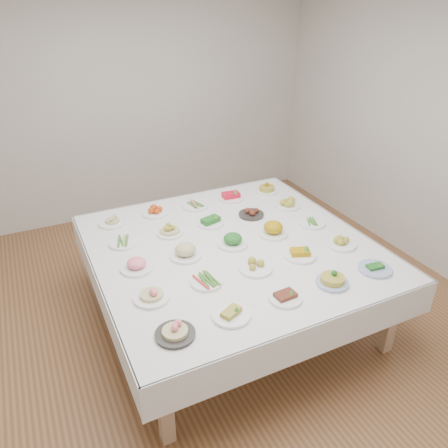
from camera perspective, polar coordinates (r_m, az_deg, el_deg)
name	(u,v)px	position (r m, az deg, el deg)	size (l,w,h in m)	color
room_envelope	(203,120)	(3.24, -2.74, 13.43)	(5.02, 5.02, 2.81)	#8F5D3B
display_table	(232,251)	(3.74, 1.00, -3.60)	(2.29, 2.29, 0.75)	white
dish_0	(175,327)	(2.79, -6.46, -13.23)	(0.28, 0.28, 0.15)	#2B2926
dish_1	(231,312)	(2.93, 0.95, -11.46)	(0.25, 0.25, 0.10)	white
dish_2	(285,295)	(3.10, 8.02, -9.16)	(0.24, 0.24, 0.10)	white
dish_3	(333,277)	(3.30, 14.03, -6.72)	(0.24, 0.24, 0.14)	#4C66B2
dish_4	(375,266)	(3.56, 19.15, -5.25)	(0.25, 0.25, 0.10)	#4C66B2
dish_5	(151,291)	(3.10, -9.50, -8.68)	(0.25, 0.25, 0.14)	white
dish_6	(207,280)	(3.23, -2.27, -7.37)	(0.23, 0.23, 0.06)	white
dish_7	(256,265)	(3.38, 4.16, -5.38)	(0.26, 0.26, 0.10)	white
dish_8	(300,251)	(3.58, 9.92, -3.47)	(0.26, 0.26, 0.12)	white
dish_9	(341,241)	(3.81, 15.08, -2.20)	(0.25, 0.25, 0.10)	white
dish_10	(136,262)	(3.43, -11.39, -4.93)	(0.25, 0.25, 0.14)	white
dish_11	(185,249)	(3.52, -5.06, -3.21)	(0.25, 0.25, 0.16)	white
dish_12	(233,238)	(3.67, 1.16, -1.90)	(0.25, 0.25, 0.14)	white
dish_13	(273,227)	(3.85, 6.47, -0.37)	(0.26, 0.26, 0.16)	white
dish_14	(312,222)	(4.10, 11.37, 0.20)	(0.24, 0.24, 0.05)	white
dish_15	(123,242)	(3.80, -13.06, -2.29)	(0.23, 0.23, 0.05)	white
dish_16	(170,227)	(3.87, -7.10, -0.45)	(0.23, 0.23, 0.14)	white
dish_17	(211,220)	(4.01, -1.75, 0.49)	(0.24, 0.24, 0.11)	white
dish_18	(251,212)	(4.17, 3.59, 1.60)	(0.24, 0.24, 0.10)	#2B2926
dish_19	(287,202)	(4.38, 8.28, 2.86)	(0.24, 0.24, 0.12)	white
dish_20	(112,219)	(4.14, -14.39, 0.62)	(0.25, 0.25, 0.12)	white
dish_21	(155,211)	(4.24, -9.05, 1.73)	(0.24, 0.24, 0.10)	white
dish_22	(195,205)	(4.35, -3.77, 2.55)	(0.25, 0.25, 0.06)	white
dish_23	(231,195)	(4.50, 0.91, 3.86)	(0.25, 0.25, 0.12)	white
dish_24	(267,187)	(4.68, 5.62, 4.86)	(0.24, 0.24, 0.14)	white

